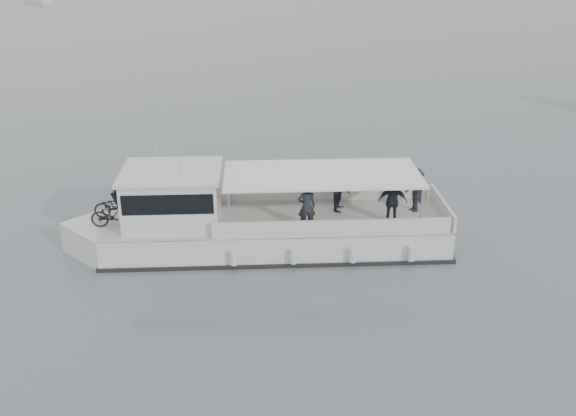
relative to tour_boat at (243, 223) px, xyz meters
name	(u,v)px	position (x,y,z in m)	size (l,w,h in m)	color
ground	(161,307)	(-4.11, -3.07, -1.05)	(1400.00, 1400.00, 0.00)	#525C61
tour_boat	(243,223)	(0.00, 0.00, 0.00)	(14.94, 8.25, 6.40)	silver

